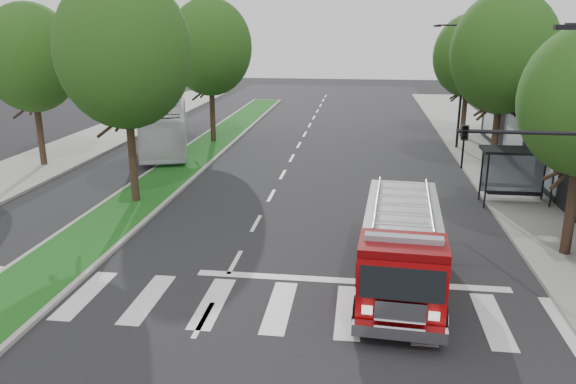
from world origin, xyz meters
The scene contains 13 objects.
ground centered at (0.00, 0.00, 0.00)m, with size 140.00×140.00×0.00m, color black.
sidewalk_right centered at (12.50, 10.00, 0.07)m, with size 5.00×80.00×0.15m, color gray.
sidewalk_left centered at (-14.50, 10.00, 0.07)m, with size 5.00×80.00×0.15m, color gray.
median centered at (-6.00, 18.00, 0.08)m, with size 3.00×50.00×0.15m.
bus_shelter centered at (11.20, 8.15, 2.04)m, with size 3.20×1.60×2.61m.
tree_right_mid centered at (11.50, 14.00, 6.49)m, with size 5.60×5.60×9.72m.
tree_right_far centered at (11.50, 24.00, 5.84)m, with size 5.00×5.00×8.73m.
tree_median_near centered at (-6.00, 6.00, 6.81)m, with size 5.80×5.80×10.16m.
tree_median_far centered at (-6.00, 20.00, 6.49)m, with size 5.60×5.60×9.72m.
tree_left_mid centered at (-14.00, 12.00, 6.16)m, with size 5.20×5.20×9.16m.
streetlight_right_far centered at (10.35, 20.00, 4.48)m, with size 2.11×0.20×8.00m.
fire_engine centered at (5.54, -1.09, 1.30)m, with size 2.84×7.96×2.72m.
city_bus centered at (-8.50, 17.37, 1.55)m, with size 2.60×11.11×3.09m, color white.
Camera 1 is at (4.15, -17.56, 7.90)m, focal length 35.00 mm.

